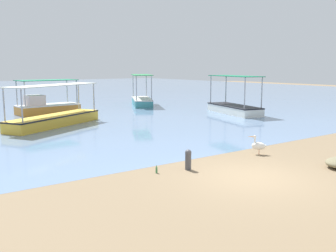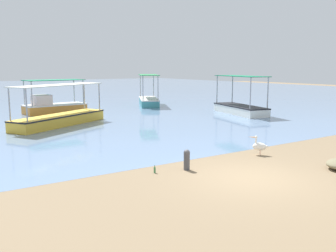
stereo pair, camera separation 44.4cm
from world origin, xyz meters
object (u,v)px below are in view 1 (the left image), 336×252
mooring_bollard (188,159)px  fishing_boat_center (142,100)px  fishing_boat_far_left (234,107)px  glass_bottle (157,170)px  fishing_boat_far_right (46,106)px  pelican (258,146)px  fishing_boat_near_left (55,118)px

mooring_bollard → fishing_boat_center: bearing=62.7°
fishing_boat_far_left → glass_bottle: bearing=-143.9°
fishing_boat_far_right → mooring_bollard: 18.79m
fishing_boat_far_left → fishing_boat_center: size_ratio=1.03×
glass_bottle → fishing_boat_center: bearing=59.8°
fishing_boat_far_right → fishing_boat_center: fishing_boat_center is taller
fishing_boat_center → glass_bottle: 22.67m
fishing_boat_center → mooring_bollard: bearing=-117.3°
fishing_boat_center → glass_bottle: fishing_boat_center is taller
fishing_boat_center → pelican: fishing_boat_center is taller
fishing_boat_near_left → fishing_boat_far_left: size_ratio=1.18×
fishing_boat_near_left → fishing_boat_far_right: bearing=77.0°
fishing_boat_far_left → glass_bottle: fishing_boat_far_left is taller
fishing_boat_far_right → fishing_boat_far_left: bearing=-35.3°
fishing_boat_far_left → fishing_boat_far_right: size_ratio=1.21×
fishing_boat_near_left → fishing_boat_far_right: size_ratio=1.43×
fishing_boat_far_right → fishing_boat_center: (9.29, 1.13, -0.07)m
mooring_bollard → glass_bottle: bearing=165.5°
fishing_boat_far_right → glass_bottle: (-2.10, -18.47, -0.50)m
fishing_boat_near_left → fishing_boat_center: size_ratio=1.22×
mooring_bollard → glass_bottle: 1.21m
fishing_boat_far_right → pelican: 18.84m
mooring_bollard → fishing_boat_far_right: bearing=87.1°
fishing_boat_far_right → glass_bottle: fishing_boat_far_right is taller
fishing_boat_far_right → pelican: bearing=-81.4°
fishing_boat_near_left → mooring_bollard: (0.51, -12.42, -0.12)m
fishing_boat_near_left → fishing_boat_center: bearing=34.8°
fishing_boat_center → fishing_boat_far_right: bearing=-173.1°
fishing_boat_near_left → mooring_bollard: bearing=-87.7°
fishing_boat_near_left → glass_bottle: size_ratio=25.04×
fishing_boat_near_left → fishing_boat_center: fishing_boat_center is taller
fishing_boat_far_right → mooring_bollard: size_ratio=6.50×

